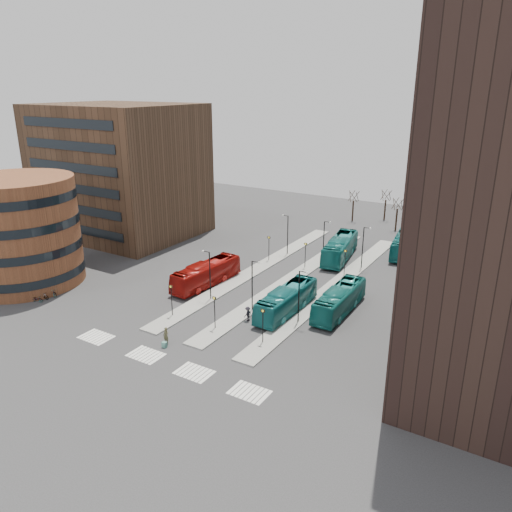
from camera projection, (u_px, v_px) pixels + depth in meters
The scene contains 23 objects.
ground at pixel (123, 377), 45.14m from camera, with size 160.00×160.00×0.00m, color #2B2B2E.
island_left at pixel (257, 269), 71.26m from camera, with size 2.50×45.00×0.15m, color gray.
island_mid at pixel (295, 277), 68.31m from camera, with size 2.50×45.00×0.15m, color gray.
island_right at pixel (335, 286), 65.36m from camera, with size 2.50×45.00×0.15m, color gray.
suitcase at pixel (164, 345), 50.16m from camera, with size 0.47×0.37×0.59m, color #1C359E.
red_bus at pixel (206, 274), 65.20m from camera, with size 2.66×11.35×3.16m, color #960F0B.
teal_bus_a at pixel (287, 300), 57.40m from camera, with size 2.60×11.10×3.09m, color #15686B.
teal_bus_b at pixel (340, 248), 74.93m from camera, with size 2.89×12.36×3.44m, color #156C69.
teal_bus_c at pixel (339, 300), 57.47m from camera, with size 2.58×11.04×3.07m, color #156B67.
teal_bus_d at pixel (404, 244), 77.20m from camera, with size 2.78×11.89×3.31m, color #136262.
traveller at pixel (166, 336), 50.69m from camera, with size 0.66×0.43×1.80m, color #4B472D.
commuter_a at pixel (199, 282), 64.11m from camera, with size 0.92×0.72×1.90m, color black.
commuter_b at pixel (258, 308), 56.82m from camera, with size 1.06×0.44×1.82m, color black.
commuter_c at pixel (248, 314), 55.67m from camera, with size 1.07×0.62×1.66m, color black.
bicycle_near at pixel (37, 299), 60.52m from camera, with size 0.54×1.55×0.81m, color gray.
bicycle_mid at pixel (43, 296), 61.18m from camera, with size 0.45×1.58×0.95m, color gray.
bicycle_far at pixel (52, 292), 62.19m from camera, with size 0.66×1.89×0.99m, color gray.
crosswalk_stripes at pixel (167, 363), 47.50m from camera, with size 22.35×2.40×0.01m.
round_building at pixel (20, 231), 64.68m from camera, with size 15.16×15.16×14.00m.
office_block at pixel (120, 170), 85.65m from camera, with size 25.00×20.12×22.00m.
sign_poles at pixel (266, 276), 62.10m from camera, with size 12.45×22.12×3.65m.
lamp_posts at pixel (293, 258), 65.23m from camera, with size 14.04×20.24×6.12m.
bare_trees at pixel (378, 210), 93.45m from camera, with size 10.97×8.14×5.90m.
Camera 1 is at (30.61, -27.02, 25.21)m, focal length 35.00 mm.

